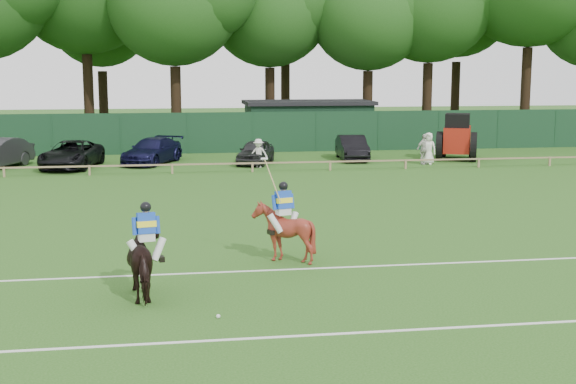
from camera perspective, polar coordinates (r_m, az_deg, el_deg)
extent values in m
plane|color=#1E4C14|center=(21.15, -0.10, -5.07)|extent=(160.00, 160.00, 0.00)
imported|color=black|center=(17.97, -10.38, -5.08)|extent=(1.24, 2.10, 1.66)
imported|color=maroon|center=(20.86, -0.34, -2.98)|extent=(1.67, 1.78, 1.63)
imported|color=black|center=(41.85, -15.74, 2.69)|extent=(3.26, 5.45, 1.42)
imported|color=#101033|center=(42.78, -10.02, 3.01)|extent=(3.78, 5.18, 1.39)
imported|color=#292A2B|center=(42.06, -2.42, 2.98)|extent=(2.74, 4.12, 1.30)
imported|color=black|center=(44.01, 4.77, 3.29)|extent=(1.83, 4.32, 1.39)
imported|color=silver|center=(40.50, -2.20, 2.89)|extent=(1.10, 0.84, 1.51)
imported|color=beige|center=(42.44, 10.02, 3.14)|extent=(1.05, 0.78, 1.65)
imported|color=white|center=(42.53, 10.36, 3.20)|extent=(1.00, 0.96, 1.73)
cube|color=silver|center=(17.84, -10.44, -3.29)|extent=(0.40, 0.32, 0.18)
cube|color=blue|center=(17.77, -10.47, -2.28)|extent=(0.45, 0.37, 0.51)
cube|color=yellow|center=(17.78, -10.47, -2.34)|extent=(0.48, 0.36, 0.18)
sphere|color=black|center=(17.70, -10.50, -1.11)|extent=(0.25, 0.25, 0.25)
cylinder|color=silver|center=(17.90, -9.56, -4.20)|extent=(0.41, 0.40, 0.59)
cylinder|color=silver|center=(17.82, -11.21, -4.31)|extent=(0.43, 0.31, 0.59)
cube|color=silver|center=(20.75, -0.35, -1.44)|extent=(0.42, 0.35, 0.18)
cube|color=blue|center=(20.70, -0.35, -0.57)|extent=(0.47, 0.40, 0.51)
cube|color=yellow|center=(20.70, -0.35, -0.63)|extent=(0.49, 0.39, 0.18)
sphere|color=black|center=(20.64, -0.35, 0.44)|extent=(0.25, 0.25, 0.25)
cylinder|color=silver|center=(20.87, 0.36, -2.22)|extent=(0.40, 0.42, 0.59)
cylinder|color=silver|center=(20.66, -0.95, -2.34)|extent=(0.45, 0.30, 0.59)
cylinder|color=tan|center=(20.53, -1.17, 0.90)|extent=(0.42, 0.50, 1.17)
sphere|color=silver|center=(16.46, -5.19, -9.15)|extent=(0.09, 0.09, 0.09)
cube|color=silver|center=(15.50, 3.31, -10.47)|extent=(60.00, 0.10, 0.01)
cube|color=silver|center=(20.19, 0.33, -5.75)|extent=(60.00, 0.10, 0.01)
cube|color=#997F5B|center=(38.68, -4.13, 2.12)|extent=(62.00, 0.08, 0.08)
cube|color=#14351E|center=(47.53, -5.03, 4.40)|extent=(92.00, 0.04, 2.50)
cube|color=#14331E|center=(51.22, 1.48, 4.95)|extent=(8.00, 4.00, 2.80)
cube|color=black|center=(51.13, 1.49, 6.64)|extent=(8.40, 4.40, 0.24)
cube|color=maroon|center=(44.98, 12.42, 3.83)|extent=(2.36, 3.00, 1.44)
cube|color=black|center=(44.46, 12.45, 5.05)|extent=(1.78, 1.84, 0.99)
cylinder|color=black|center=(44.28, 11.16, 3.36)|extent=(0.95, 1.65, 1.66)
cylinder|color=black|center=(44.22, 13.59, 3.27)|extent=(0.95, 1.65, 1.66)
cylinder|color=black|center=(46.18, 11.41, 3.10)|extent=(0.65, 0.94, 0.88)
cylinder|color=black|center=(46.13, 13.47, 3.03)|extent=(0.65, 0.94, 0.88)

